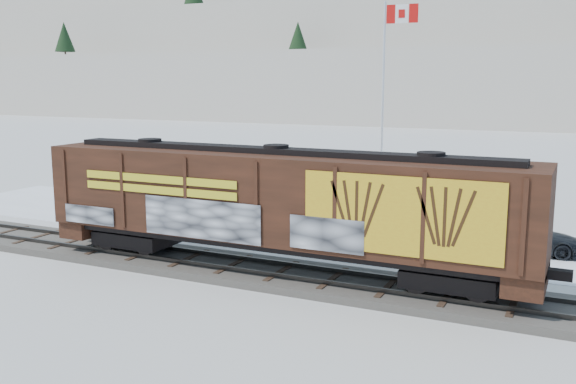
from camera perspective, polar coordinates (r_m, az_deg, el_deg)
The scene contains 9 objects.
ground at distance 25.41m, azimuth -8.77°, elevation -6.45°, with size 500.00×500.00×0.00m, color white.
rail_track at distance 25.37m, azimuth -8.77°, elevation -6.13°, with size 50.00×3.40×0.43m.
parking_strip at distance 31.68m, azimuth -1.16°, elevation -3.03°, with size 40.00×8.00×0.03m, color white.
hillside at distance 160.68m, azimuth 20.84°, elevation 11.87°, with size 360.00×110.00×93.00m.
hopper_railcar at distance 22.87m, azimuth -1.05°, elevation -0.81°, with size 18.23×3.06×4.33m.
flagpole at distance 36.76m, azimuth 8.51°, elevation 5.25°, with size 2.30×0.90×11.36m.
car_silver at distance 36.03m, azimuth -15.09°, elevation -0.69°, with size 1.56×3.88×1.32m, color #B9BCC1.
car_white at distance 31.57m, azimuth -1.90°, elevation -1.74°, with size 1.48×4.26×1.40m, color white.
car_dark at distance 28.41m, azimuth 20.22°, elevation -3.75°, with size 1.87×4.61×1.34m, color black.
Camera 1 is at (13.79, -20.13, 7.11)m, focal length 40.00 mm.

